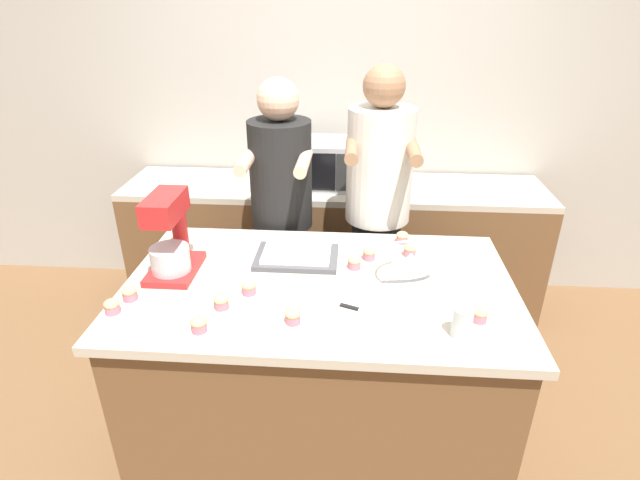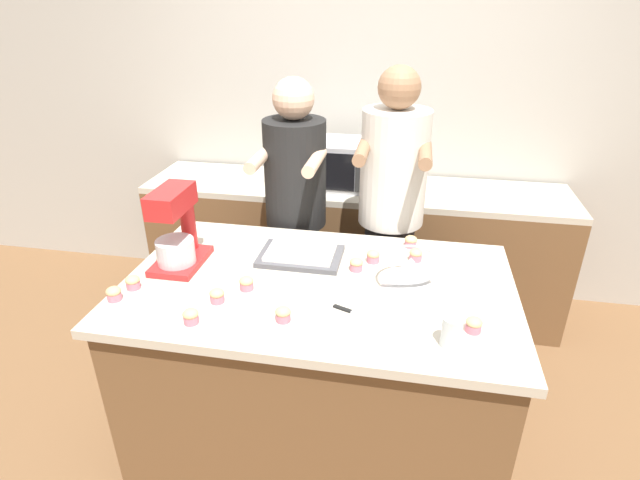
% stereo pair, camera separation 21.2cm
% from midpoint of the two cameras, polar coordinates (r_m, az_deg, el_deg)
% --- Properties ---
extents(ground_plane, '(16.00, 16.00, 0.00)m').
position_cam_midpoint_polar(ground_plane, '(2.76, 2.15, -21.64)').
color(ground_plane, brown).
extents(back_wall, '(10.00, 0.06, 2.70)m').
position_cam_midpoint_polar(back_wall, '(3.56, 6.68, 14.80)').
color(back_wall, '#B2ADA3').
rests_on(back_wall, ground_plane).
extents(island_counter, '(1.68, 1.02, 0.93)m').
position_cam_midpoint_polar(island_counter, '(2.44, 2.34, -14.27)').
color(island_counter, brown).
rests_on(island_counter, ground_plane).
extents(back_counter, '(2.80, 0.60, 0.90)m').
position_cam_midpoint_polar(back_counter, '(3.53, 5.46, -0.78)').
color(back_counter, brown).
rests_on(back_counter, ground_plane).
extents(person_left, '(0.35, 0.51, 1.68)m').
position_cam_midpoint_polar(person_left, '(2.84, -0.62, 2.12)').
color(person_left, '#232328').
rests_on(person_left, ground_plane).
extents(person_right, '(0.36, 0.52, 1.75)m').
position_cam_midpoint_polar(person_right, '(2.79, 10.18, 1.89)').
color(person_right, '#232328').
rests_on(person_right, ground_plane).
extents(stand_mixer, '(0.20, 0.30, 0.37)m').
position_cam_midpoint_polar(stand_mixer, '(2.29, -13.53, 0.81)').
color(stand_mixer, red).
rests_on(stand_mixer, island_counter).
extents(mixing_bowl, '(0.24, 0.24, 0.14)m').
position_cam_midpoint_polar(mixing_bowl, '(2.15, 13.06, -3.61)').
color(mixing_bowl, '#BCBCC1').
rests_on(mixing_bowl, island_counter).
extents(baking_tray, '(0.38, 0.26, 0.04)m').
position_cam_midpoint_polar(baking_tray, '(2.34, 0.35, -1.80)').
color(baking_tray, '#4C4C51').
rests_on(baking_tray, island_counter).
extents(microwave_oven, '(0.45, 0.37, 0.30)m').
position_cam_midpoint_polar(microwave_oven, '(3.30, 4.28, 8.67)').
color(microwave_oven, '#B7B7BC').
rests_on(microwave_oven, back_counter).
extents(drinking_glass, '(0.07, 0.07, 0.12)m').
position_cam_midpoint_polar(drinking_glass, '(1.86, 18.06, -10.06)').
color(drinking_glass, silver).
rests_on(drinking_glass, island_counter).
extents(knife, '(0.21, 0.10, 0.01)m').
position_cam_midpoint_polar(knife, '(1.98, 7.10, -8.38)').
color(knife, '#BCBCC1').
rests_on(knife, island_counter).
extents(cupcake_0, '(0.06, 0.06, 0.06)m').
position_cam_midpoint_polar(cupcake_0, '(1.91, -1.05, -8.56)').
color(cupcake_0, '#D17084').
rests_on(cupcake_0, island_counter).
extents(cupcake_1, '(0.06, 0.06, 0.06)m').
position_cam_midpoint_polar(cupcake_1, '(2.33, 8.70, -1.91)').
color(cupcake_1, '#D17084').
rests_on(cupcake_1, island_counter).
extents(cupcake_2, '(0.06, 0.06, 0.06)m').
position_cam_midpoint_polar(cupcake_2, '(1.97, 20.19, -9.17)').
color(cupcake_2, '#D17084').
rests_on(cupcake_2, island_counter).
extents(cupcake_3, '(0.06, 0.06, 0.06)m').
position_cam_midpoint_polar(cupcake_3, '(2.26, 6.87, -2.85)').
color(cupcake_3, '#D17084').
rests_on(cupcake_3, island_counter).
extents(cupcake_4, '(0.06, 0.06, 0.06)m').
position_cam_midpoint_polar(cupcake_4, '(2.11, -5.57, -5.01)').
color(cupcake_4, '#D17084').
rests_on(cupcake_4, island_counter).
extents(cupcake_5, '(0.06, 0.06, 0.06)m').
position_cam_midpoint_polar(cupcake_5, '(2.57, -12.63, 0.46)').
color(cupcake_5, '#D17084').
rests_on(cupcake_5, island_counter).
extents(cupcake_6, '(0.06, 0.06, 0.06)m').
position_cam_midpoint_polar(cupcake_6, '(2.38, 13.41, -1.73)').
color(cupcake_6, '#D17084').
rests_on(cupcake_6, island_counter).
extents(cupcake_7, '(0.06, 0.06, 0.06)m').
position_cam_midpoint_polar(cupcake_7, '(2.16, -19.94, -5.86)').
color(cupcake_7, '#D17084').
rests_on(cupcake_7, island_counter).
extents(cupcake_8, '(0.06, 0.06, 0.06)m').
position_cam_midpoint_polar(cupcake_8, '(2.21, -18.09, -4.68)').
color(cupcake_8, '#D17084').
rests_on(cupcake_8, island_counter).
extents(cupcake_9, '(0.06, 0.06, 0.06)m').
position_cam_midpoint_polar(cupcake_9, '(2.04, -8.79, -6.38)').
color(cupcake_9, '#D17084').
rests_on(cupcake_9, island_counter).
extents(cupcake_10, '(0.06, 0.06, 0.06)m').
position_cam_midpoint_polar(cupcake_10, '(1.94, -11.52, -8.63)').
color(cupcake_10, '#D17084').
rests_on(cupcake_10, island_counter).
extents(cupcake_11, '(0.06, 0.06, 0.06)m').
position_cam_midpoint_polar(cupcake_11, '(2.51, 12.73, -0.22)').
color(cupcake_11, '#D17084').
rests_on(cupcake_11, island_counter).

